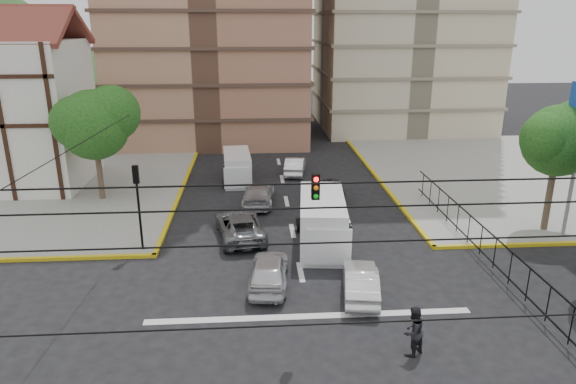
{
  "coord_description": "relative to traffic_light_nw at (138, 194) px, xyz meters",
  "views": [
    {
      "loc": [
        -2.07,
        -16.47,
        11.11
      ],
      "look_at": [
        -0.6,
        4.89,
        4.0
      ],
      "focal_mm": 32.0,
      "sensor_mm": 36.0,
      "label": 1
    }
  ],
  "objects": [
    {
      "name": "ground",
      "position": [
        7.8,
        -7.8,
        -3.11
      ],
      "size": [
        160.0,
        160.0,
        0.0
      ],
      "primitive_type": "plane",
      "color": "black",
      "rests_on": "ground"
    },
    {
      "name": "sidewalk_nw",
      "position": [
        -12.2,
        12.2,
        -3.04
      ],
      "size": [
        26.0,
        26.0,
        0.15
      ],
      "primitive_type": "cube",
      "color": "gray",
      "rests_on": "ground"
    },
    {
      "name": "sidewalk_ne",
      "position": [
        27.8,
        12.2,
        -3.04
      ],
      "size": [
        26.0,
        26.0,
        0.15
      ],
      "primitive_type": "cube",
      "color": "gray",
      "rests_on": "ground"
    },
    {
      "name": "stop_line",
      "position": [
        7.8,
        -6.6,
        -3.11
      ],
      "size": [
        13.0,
        0.4,
        0.01
      ],
      "primitive_type": "cube",
      "color": "silver",
      "rests_on": "ground"
    },
    {
      "name": "tudor_building",
      "position": [
        -11.2,
        12.2,
        2.14
      ],
      "size": [
        10.8,
        8.05,
        12.23
      ],
      "color": "silver",
      "rests_on": "ground"
    },
    {
      "name": "park_fence",
      "position": [
        16.8,
        -3.3,
        -3.11
      ],
      "size": [
        0.1,
        22.5,
        1.66
      ],
      "primitive_type": null,
      "color": "black",
      "rests_on": "ground"
    },
    {
      "name": "tree_park_c",
      "position": [
        21.89,
        1.21,
        2.22
      ],
      "size": [
        4.65,
        3.8,
        7.25
      ],
      "color": "#473828",
      "rests_on": "ground"
    },
    {
      "name": "tree_tudor",
      "position": [
        -4.1,
        8.21,
        2.11
      ],
      "size": [
        5.39,
        4.4,
        7.43
      ],
      "color": "#473828",
      "rests_on": "ground"
    },
    {
      "name": "traffic_light_nw",
      "position": [
        0.0,
        0.0,
        0.0
      ],
      "size": [
        0.28,
        0.22,
        4.4
      ],
      "color": "black",
      "rests_on": "ground"
    },
    {
      "name": "traffic_light_hanging",
      "position": [
        7.8,
        -9.84,
        2.79
      ],
      "size": [
        18.0,
        9.12,
        0.92
      ],
      "color": "black",
      "rests_on": "ground"
    },
    {
      "name": "van_right_lane",
      "position": [
        9.19,
        -0.03,
        -1.86
      ],
      "size": [
        2.78,
        5.91,
        2.58
      ],
      "rotation": [
        0.0,
        0.0,
        -0.1
      ],
      "color": "silver",
      "rests_on": "ground"
    },
    {
      "name": "van_left_lane",
      "position": [
        4.5,
        11.67,
        -2.08
      ],
      "size": [
        2.16,
        4.84,
        2.13
      ],
      "rotation": [
        0.0,
        0.0,
        0.07
      ],
      "color": "silver",
      "rests_on": "ground"
    },
    {
      "name": "car_silver_front_left",
      "position": [
        6.28,
        -3.91,
        -2.41
      ],
      "size": [
        2.06,
        4.29,
        1.41
      ],
      "primitive_type": "imported",
      "rotation": [
        0.0,
        0.0,
        3.05
      ],
      "color": "silver",
      "rests_on": "ground"
    },
    {
      "name": "car_white_front_right",
      "position": [
        10.14,
        -5.09,
        -2.46
      ],
      "size": [
        1.97,
        4.15,
        1.31
      ],
      "primitive_type": "imported",
      "rotation": [
        0.0,
        0.0,
        2.99
      ],
      "color": "white",
      "rests_on": "ground"
    },
    {
      "name": "car_grey_mid_left",
      "position": [
        4.91,
        1.49,
        -2.42
      ],
      "size": [
        3.07,
        5.26,
        1.38
      ],
      "primitive_type": "imported",
      "rotation": [
        0.0,
        0.0,
        3.31
      ],
      "color": "slate",
      "rests_on": "ground"
    },
    {
      "name": "car_silver_rear_left",
      "position": [
        5.98,
        6.8,
        -2.44
      ],
      "size": [
        2.27,
        4.76,
        1.34
      ],
      "primitive_type": "imported",
      "rotation": [
        0.0,
        0.0,
        3.06
      ],
      "color": "#B4B4B9",
      "rests_on": "ground"
    },
    {
      "name": "car_darkgrey_mid_right",
      "position": [
        10.81,
        7.79,
        -2.44
      ],
      "size": [
        1.74,
        4.01,
        1.35
      ],
      "primitive_type": "imported",
      "rotation": [
        0.0,
        0.0,
        3.1
      ],
      "color": "#262629",
      "rests_on": "ground"
    },
    {
      "name": "car_white_rear_right",
      "position": [
        8.87,
        13.51,
        -2.45
      ],
      "size": [
        2.0,
        4.16,
        1.32
      ],
      "primitive_type": "imported",
      "rotation": [
        0.0,
        0.0,
        2.99
      ],
      "color": "white",
      "rests_on": "ground"
    },
    {
      "name": "pedestrian_crosswalk",
      "position": [
        11.1,
        -9.27,
        -2.19
      ],
      "size": [
        1.14,
        1.09,
        1.85
      ],
      "primitive_type": "imported",
      "rotation": [
        0.0,
        0.0,
        3.75
      ],
      "color": "black",
      "rests_on": "ground"
    }
  ]
}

